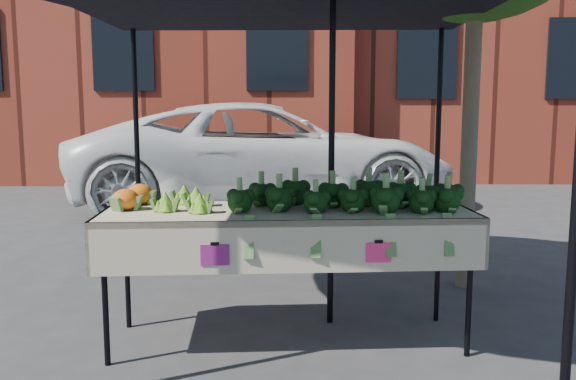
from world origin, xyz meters
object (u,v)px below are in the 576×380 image
object	(u,v)px
table	(287,276)
canopy	(282,134)
street_tree	(473,56)
vehicle	(263,16)

from	to	relation	value
table	canopy	world-z (taller)	canopy
table	canopy	size ratio (longest dim) A/B	0.78
table	canopy	xyz separation A→B (m)	(-0.05, 0.44, 0.92)
table	street_tree	bearing A→B (deg)	39.73
table	canopy	bearing A→B (deg)	95.90
table	street_tree	world-z (taller)	street_tree
canopy	vehicle	size ratio (longest dim) A/B	0.53
table	vehicle	size ratio (longest dim) A/B	0.41
street_tree	canopy	bearing A→B (deg)	-152.16
canopy	vehicle	distance (m)	5.43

